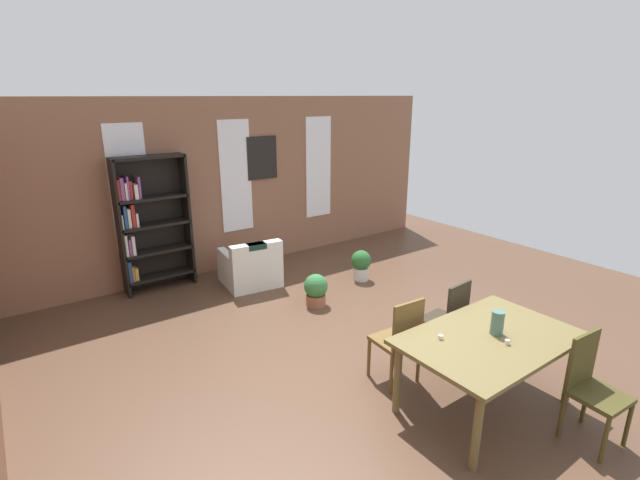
# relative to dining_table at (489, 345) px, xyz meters

# --- Properties ---
(ground_plane) EXTENTS (10.05, 10.05, 0.00)m
(ground_plane) POSITION_rel_dining_table_xyz_m (-0.13, 0.99, -0.67)
(ground_plane) COLOR brown
(back_wall_brick) EXTENTS (8.21, 0.12, 2.83)m
(back_wall_brick) POSITION_rel_dining_table_xyz_m (-0.13, 4.91, 0.75)
(back_wall_brick) COLOR #916247
(back_wall_brick) RESTS_ON ground
(window_pane_0) EXTENTS (0.55, 0.02, 1.84)m
(window_pane_0) POSITION_rel_dining_table_xyz_m (-1.81, 4.84, 0.89)
(window_pane_0) COLOR white
(window_pane_1) EXTENTS (0.55, 0.02, 1.84)m
(window_pane_1) POSITION_rel_dining_table_xyz_m (-0.13, 4.84, 0.89)
(window_pane_1) COLOR white
(window_pane_2) EXTENTS (0.55, 0.02, 1.84)m
(window_pane_2) POSITION_rel_dining_table_xyz_m (1.55, 4.84, 0.89)
(window_pane_2) COLOR white
(dining_table) EXTENTS (1.63, 1.06, 0.75)m
(dining_table) POSITION_rel_dining_table_xyz_m (0.00, 0.00, 0.00)
(dining_table) COLOR brown
(dining_table) RESTS_ON ground
(vase_on_table) EXTENTS (0.12, 0.12, 0.23)m
(vase_on_table) POSITION_rel_dining_table_xyz_m (0.09, 0.00, 0.20)
(vase_on_table) COLOR #4C7266
(vase_on_table) RESTS_ON dining_table
(tealight_candle_0) EXTENTS (0.04, 0.04, 0.04)m
(tealight_candle_0) POSITION_rel_dining_table_xyz_m (-0.40, 0.24, 0.10)
(tealight_candle_0) COLOR silver
(tealight_candle_0) RESTS_ON dining_table
(tealight_candle_1) EXTENTS (0.04, 0.04, 0.04)m
(tealight_candle_1) POSITION_rel_dining_table_xyz_m (0.00, -0.17, 0.10)
(tealight_candle_1) COLOR silver
(tealight_candle_1) RESTS_ON dining_table
(dining_chair_near_right) EXTENTS (0.43, 0.43, 0.95)m
(dining_chair_near_right) POSITION_rel_dining_table_xyz_m (0.37, -0.76, -0.15)
(dining_chair_near_right) COLOR #46411C
(dining_chair_near_right) RESTS_ON ground
(dining_chair_far_left) EXTENTS (0.43, 0.43, 0.95)m
(dining_chair_far_left) POSITION_rel_dining_table_xyz_m (-0.37, 0.76, -0.15)
(dining_chair_far_left) COLOR brown
(dining_chair_far_left) RESTS_ON ground
(dining_chair_far_right) EXTENTS (0.43, 0.43, 0.95)m
(dining_chair_far_right) POSITION_rel_dining_table_xyz_m (0.37, 0.76, -0.15)
(dining_chair_far_right) COLOR #30281D
(dining_chair_far_right) RESTS_ON ground
(bookshelf_tall) EXTENTS (1.03, 0.30, 2.02)m
(bookshelf_tall) POSITION_rel_dining_table_xyz_m (-1.66, 4.67, 0.38)
(bookshelf_tall) COLOR black
(bookshelf_tall) RESTS_ON ground
(armchair_white) EXTENTS (0.89, 0.89, 0.75)m
(armchair_white) POSITION_rel_dining_table_xyz_m (-0.38, 3.96, -0.39)
(armchair_white) COLOR white
(armchair_white) RESTS_ON ground
(potted_plant_by_shelf) EXTENTS (0.32, 0.32, 0.49)m
(potted_plant_by_shelf) POSITION_rel_dining_table_xyz_m (1.14, 3.09, -0.40)
(potted_plant_by_shelf) COLOR silver
(potted_plant_by_shelf) RESTS_ON ground
(potted_plant_corner) EXTENTS (0.34, 0.34, 0.46)m
(potted_plant_corner) POSITION_rel_dining_table_xyz_m (0.01, 2.75, -0.43)
(potted_plant_corner) COLOR #9E6042
(potted_plant_corner) RESTS_ON ground
(framed_picture) EXTENTS (0.56, 0.03, 0.72)m
(framed_picture) POSITION_rel_dining_table_xyz_m (0.37, 4.84, 1.16)
(framed_picture) COLOR black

